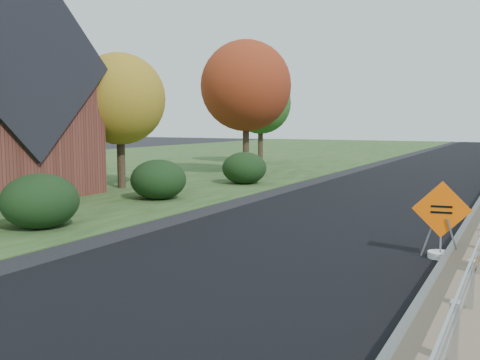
% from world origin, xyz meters
% --- Properties ---
extents(grass_verge_near, '(30.00, 120.00, 0.03)m').
position_xyz_m(grass_verge_near, '(-24.00, 10.00, 0.01)').
color(grass_verge_near, '#26411C').
rests_on(grass_verge_near, ground).
extents(milled_overlay, '(7.20, 120.00, 0.01)m').
position_xyz_m(milled_overlay, '(-4.40, 10.00, 0.01)').
color(milled_overlay, black).
rests_on(milled_overlay, ground).
extents(hedge_south, '(2.09, 2.09, 1.52)m').
position_xyz_m(hedge_south, '(-11.00, -6.00, 0.76)').
color(hedge_south, black).
rests_on(hedge_south, ground).
extents(hedge_mid, '(2.09, 2.09, 1.52)m').
position_xyz_m(hedge_mid, '(-11.50, 0.00, 0.76)').
color(hedge_mid, black).
rests_on(hedge_mid, ground).
extents(hedge_north, '(2.09, 2.09, 1.52)m').
position_xyz_m(hedge_north, '(-11.00, 6.00, 0.76)').
color(hedge_north, black).
rests_on(hedge_north, ground).
extents(tree_near_yellow, '(3.96, 3.96, 5.88)m').
position_xyz_m(tree_near_yellow, '(-15.00, 2.00, 3.89)').
color(tree_near_yellow, '#473523').
rests_on(tree_near_yellow, ground).
extents(tree_near_red, '(4.95, 4.95, 7.35)m').
position_xyz_m(tree_near_red, '(-13.00, 10.00, 4.86)').
color(tree_near_red, '#473523').
rests_on(tree_near_red, ground).
extents(tree_near_back, '(4.29, 4.29, 6.37)m').
position_xyz_m(tree_near_back, '(-16.00, 18.00, 4.21)').
color(tree_near_back, '#473523').
rests_on(tree_near_back, ground).
extents(caution_sign, '(1.19, 0.50, 1.66)m').
position_xyz_m(caution_sign, '(-0.90, -4.30, 0.42)').
color(caution_sign, white).
rests_on(caution_sign, ground).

